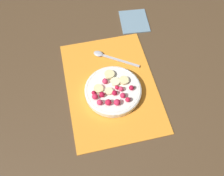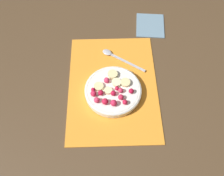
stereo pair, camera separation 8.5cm
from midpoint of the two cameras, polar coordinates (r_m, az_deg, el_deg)
ground_plane at (r=0.89m, az=2.89°, el=0.24°), size 3.00×3.00×0.00m
placemat at (r=0.89m, az=2.89°, el=0.34°), size 0.44×0.31×0.01m
fruit_bowl at (r=0.86m, az=2.79°, el=-0.79°), size 0.20×0.20×0.05m
spoon at (r=0.96m, az=3.29°, el=7.05°), size 0.12×0.16×0.01m
napkin at (r=1.09m, az=11.00°, el=13.78°), size 0.15×0.13×0.01m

